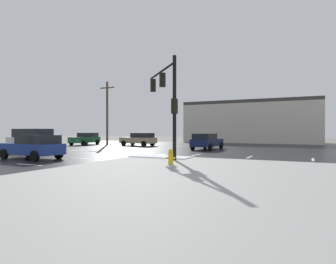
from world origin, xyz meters
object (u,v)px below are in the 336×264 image
object	(u,v)px
suv_white	(33,140)
sedan_tan	(139,139)
sedan_navy	(207,141)
sedan_green	(86,138)
utility_pole_far	(107,112)
traffic_signal_mast	(167,93)
fire_hydrant	(171,157)
sedan_blue	(33,146)

from	to	relation	value
suv_white	sedan_tan	size ratio (longest dim) A/B	1.06
sedan_tan	sedan_navy	bearing A→B (deg)	168.02
sedan_green	sedan_tan	xyz separation A→B (m)	(7.62, 1.02, 0.00)
sedan_navy	sedan_tan	world-z (taller)	same
utility_pole_far	suv_white	bearing A→B (deg)	-81.67
traffic_signal_mast	sedan_tan	xyz separation A→B (m)	(-10.54, 13.47, -3.43)
traffic_signal_mast	fire_hydrant	distance (m)	5.21
sedan_blue	utility_pole_far	size ratio (longest dim) A/B	0.55
sedan_green	fire_hydrant	bearing A→B (deg)	46.21
sedan_green	utility_pole_far	distance (m)	4.50
sedan_navy	traffic_signal_mast	bearing A→B (deg)	-171.83
sedan_tan	utility_pole_far	distance (m)	6.37
sedan_green	sedan_navy	world-z (taller)	same
fire_hydrant	utility_pole_far	bearing A→B (deg)	135.86
fire_hydrant	sedan_blue	bearing A→B (deg)	-177.48
sedan_blue	utility_pole_far	bearing A→B (deg)	-64.04
sedan_navy	utility_pole_far	bearing A→B (deg)	80.75
sedan_navy	sedan_tan	size ratio (longest dim) A/B	1.00
suv_white	utility_pole_far	distance (m)	13.45
suv_white	sedan_navy	xyz separation A→B (m)	(13.02, 9.58, -0.24)
sedan_blue	sedan_tan	xyz separation A→B (m)	(-2.52, 17.04, 0.00)
sedan_tan	utility_pole_far	world-z (taller)	utility_pole_far
sedan_green	utility_pole_far	size ratio (longest dim) A/B	0.56
suv_white	utility_pole_far	bearing A→B (deg)	-79.29
traffic_signal_mast	sedan_tan	size ratio (longest dim) A/B	1.34
fire_hydrant	sedan_blue	distance (m)	9.84
sedan_blue	sedan_tan	bearing A→B (deg)	-79.59
sedan_green	sedan_tan	distance (m)	7.69
traffic_signal_mast	sedan_navy	size ratio (longest dim) A/B	1.34
fire_hydrant	suv_white	xyz separation A→B (m)	(-15.73, 4.19, 0.55)
traffic_signal_mast	sedan_green	size ratio (longest dim) A/B	1.33
sedan_blue	sedan_tan	distance (m)	17.23
sedan_navy	sedan_green	bearing A→B (deg)	87.29
sedan_green	utility_pole_far	bearing A→B (deg)	116.77
sedan_navy	sedan_blue	bearing A→B (deg)	156.69
traffic_signal_mast	sedan_navy	bearing A→B (deg)	-39.12
traffic_signal_mast	sedan_green	xyz separation A→B (m)	(-18.16, 12.45, -3.43)
traffic_signal_mast	fire_hydrant	bearing A→B (deg)	165.94
traffic_signal_mast	sedan_green	bearing A→B (deg)	11.61
sedan_blue	sedan_green	xyz separation A→B (m)	(-10.14, 16.02, 0.00)
sedan_navy	utility_pole_far	xyz separation A→B (m)	(-14.91, 3.33, 3.54)
fire_hydrant	suv_white	world-z (taller)	suv_white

